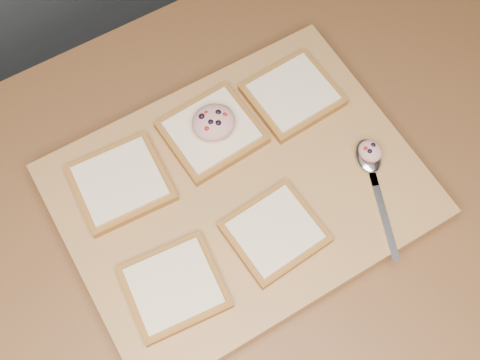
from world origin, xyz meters
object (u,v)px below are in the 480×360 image
object	(u,v)px
tuna_salad_dollop	(214,122)
spoon	(370,165)
bread_far_center	(212,132)
cutting_board	(240,193)

from	to	relation	value
tuna_salad_dollop	spoon	size ratio (longest dim) A/B	0.35
bread_far_center	cutting_board	bearing A→B (deg)	-94.85
spoon	bread_far_center	bearing A→B (deg)	136.70
bread_far_center	spoon	xyz separation A→B (m)	(0.17, -0.16, -0.00)
bread_far_center	spoon	size ratio (longest dim) A/B	0.74
cutting_board	spoon	world-z (taller)	spoon
bread_far_center	spoon	world-z (taller)	bread_far_center
cutting_board	tuna_salad_dollop	bearing A→B (deg)	82.52
spoon	cutting_board	bearing A→B (deg)	159.61
bread_far_center	spoon	distance (m)	0.24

